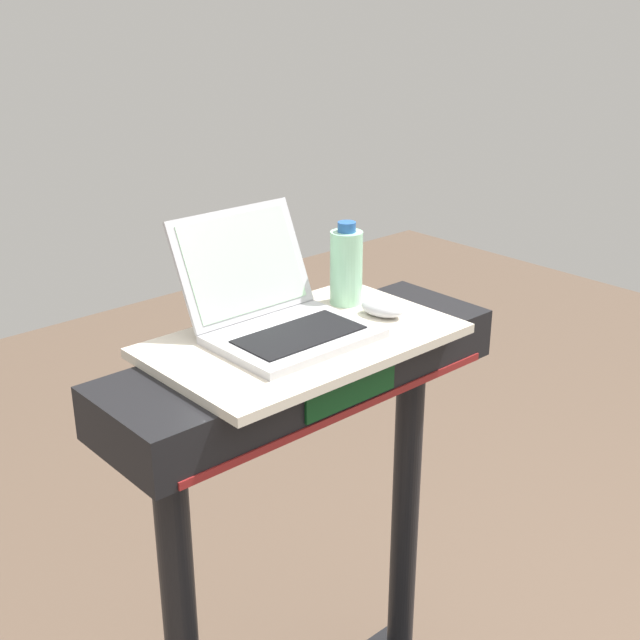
% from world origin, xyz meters
% --- Properties ---
extents(desk_board, '(0.63, 0.39, 0.02)m').
position_xyz_m(desk_board, '(0.00, 0.70, 1.20)').
color(desk_board, beige).
rests_on(desk_board, treadmill_base).
extents(laptop, '(0.31, 0.34, 0.23)m').
position_xyz_m(laptop, '(-0.03, 0.75, 1.26)').
color(laptop, '#B7B7BC').
rests_on(laptop, desk_board).
extents(computer_mouse, '(0.08, 0.11, 0.03)m').
position_xyz_m(computer_mouse, '(0.20, 0.67, 1.23)').
color(computer_mouse, '#B2B2B7').
rests_on(computer_mouse, desk_board).
extents(water_bottle, '(0.07, 0.07, 0.19)m').
position_xyz_m(water_bottle, '(0.20, 0.78, 1.30)').
color(water_bottle, '#9EDBB2').
rests_on(water_bottle, desk_board).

